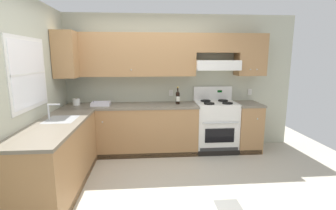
{
  "coord_description": "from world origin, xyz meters",
  "views": [
    {
      "loc": [
        -0.04,
        -3.23,
        1.75
      ],
      "look_at": [
        0.28,
        0.7,
        1.0
      ],
      "focal_mm": 26.63,
      "sensor_mm": 36.0,
      "label": 1
    }
  ],
  "objects_px": {
    "stove": "(215,126)",
    "bowl": "(101,104)",
    "paper_towel_roll": "(76,102)",
    "wine_bottle": "(178,97)"
  },
  "relations": [
    {
      "from": "paper_towel_roll",
      "to": "bowl",
      "type": "bearing_deg",
      "value": -7.25
    },
    {
      "from": "stove",
      "to": "paper_towel_roll",
      "type": "xyz_separation_m",
      "value": [
        -2.55,
        0.05,
        0.49
      ]
    },
    {
      "from": "stove",
      "to": "paper_towel_roll",
      "type": "relative_size",
      "value": 9.36
    },
    {
      "from": "stove",
      "to": "bowl",
      "type": "height_order",
      "value": "stove"
    },
    {
      "from": "bowl",
      "to": "paper_towel_roll",
      "type": "distance_m",
      "value": 0.45
    },
    {
      "from": "wine_bottle",
      "to": "bowl",
      "type": "relative_size",
      "value": 0.98
    },
    {
      "from": "stove",
      "to": "paper_towel_roll",
      "type": "distance_m",
      "value": 2.6
    },
    {
      "from": "stove",
      "to": "wine_bottle",
      "type": "distance_m",
      "value": 0.92
    },
    {
      "from": "wine_bottle",
      "to": "bowl",
      "type": "height_order",
      "value": "wine_bottle"
    },
    {
      "from": "bowl",
      "to": "stove",
      "type": "bearing_deg",
      "value": 0.29
    }
  ]
}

